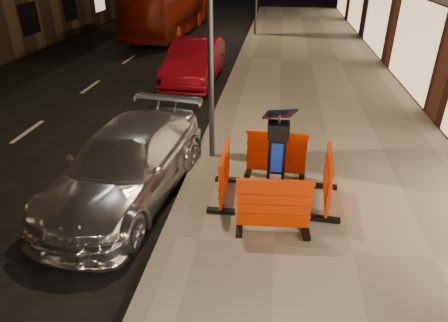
# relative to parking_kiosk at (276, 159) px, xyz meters

# --- Properties ---
(ground_plane) EXTENTS (120.00, 120.00, 0.00)m
(ground_plane) POSITION_rel_parking_kiosk_xyz_m (-1.72, -1.34, -1.04)
(ground_plane) COLOR black
(ground_plane) RESTS_ON ground
(sidewalk) EXTENTS (6.00, 60.00, 0.15)m
(sidewalk) POSITION_rel_parking_kiosk_xyz_m (1.28, -1.34, -0.96)
(sidewalk) COLOR gray
(sidewalk) RESTS_ON ground
(kerb) EXTENTS (0.30, 60.00, 0.15)m
(kerb) POSITION_rel_parking_kiosk_xyz_m (-1.72, -1.34, -0.96)
(kerb) COLOR slate
(kerb) RESTS_ON ground
(parking_kiosk) EXTENTS (0.57, 0.57, 1.78)m
(parking_kiosk) POSITION_rel_parking_kiosk_xyz_m (0.00, 0.00, 0.00)
(parking_kiosk) COLOR black
(parking_kiosk) RESTS_ON sidewalk
(barrier_front) EXTENTS (1.30, 0.60, 0.99)m
(barrier_front) POSITION_rel_parking_kiosk_xyz_m (0.00, -0.95, -0.39)
(barrier_front) COLOR #EE3203
(barrier_front) RESTS_ON sidewalk
(barrier_back) EXTENTS (1.31, 0.62, 0.99)m
(barrier_back) POSITION_rel_parking_kiosk_xyz_m (-0.00, 0.95, -0.39)
(barrier_back) COLOR #EE3203
(barrier_back) RESTS_ON sidewalk
(barrier_kerbside) EXTENTS (0.54, 1.28, 0.99)m
(barrier_kerbside) POSITION_rel_parking_kiosk_xyz_m (-0.95, 0.00, -0.39)
(barrier_kerbside) COLOR #EE3203
(barrier_kerbside) RESTS_ON sidewalk
(barrier_bldgside) EXTENTS (0.60, 1.30, 0.99)m
(barrier_bldgside) POSITION_rel_parking_kiosk_xyz_m (0.95, 0.00, -0.39)
(barrier_bldgside) COLOR #EE3203
(barrier_bldgside) RESTS_ON sidewalk
(car_silver) EXTENTS (2.52, 4.97, 1.38)m
(car_silver) POSITION_rel_parking_kiosk_xyz_m (-2.88, 0.04, -1.04)
(car_silver) COLOR silver
(car_silver) RESTS_ON ground
(car_red) EXTENTS (1.63, 4.58, 1.51)m
(car_red) POSITION_rel_parking_kiosk_xyz_m (-3.09, 7.77, -1.04)
(car_red) COLOR maroon
(car_red) RESTS_ON ground
(bus_doubledecker) EXTENTS (2.78, 10.13, 2.80)m
(bus_doubledecker) POSITION_rel_parking_kiosk_xyz_m (-6.36, 17.28, -1.04)
(bus_doubledecker) COLOR maroon
(bus_doubledecker) RESTS_ON ground
(street_lamp_mid) EXTENTS (0.12, 0.12, 6.00)m
(street_lamp_mid) POSITION_rel_parking_kiosk_xyz_m (-1.47, 1.66, 2.11)
(street_lamp_mid) COLOR #3F3F44
(street_lamp_mid) RESTS_ON sidewalk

